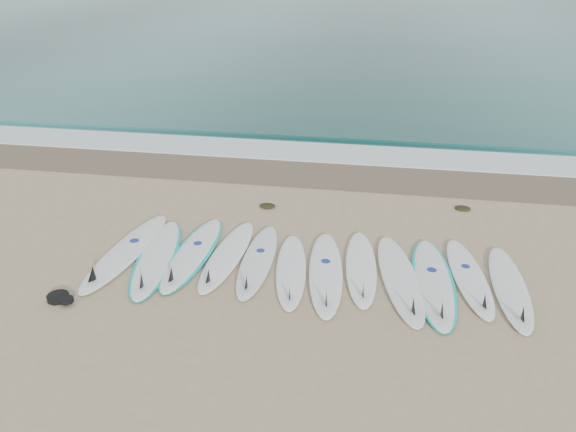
% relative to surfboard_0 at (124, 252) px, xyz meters
% --- Properties ---
extents(ground, '(120.00, 120.00, 0.00)m').
position_rel_surfboard_0_xyz_m(ground, '(3.15, 0.14, -0.06)').
color(ground, tan).
extents(ocean, '(120.00, 55.00, 0.03)m').
position_rel_surfboard_0_xyz_m(ocean, '(3.15, 32.64, -0.05)').
color(ocean, '#1E5552').
rests_on(ocean, ground).
extents(wet_sand_band, '(120.00, 1.80, 0.01)m').
position_rel_surfboard_0_xyz_m(wet_sand_band, '(3.15, 4.24, -0.06)').
color(wet_sand_band, brown).
rests_on(wet_sand_band, ground).
extents(foam_band, '(120.00, 1.40, 0.04)m').
position_rel_surfboard_0_xyz_m(foam_band, '(3.15, 5.64, -0.04)').
color(foam_band, silver).
rests_on(foam_band, ground).
extents(wave_crest, '(120.00, 1.00, 0.10)m').
position_rel_surfboard_0_xyz_m(wave_crest, '(3.15, 7.14, -0.01)').
color(wave_crest, '#1E5552').
rests_on(wave_crest, ground).
extents(surfboard_0, '(0.81, 2.87, 0.36)m').
position_rel_surfboard_0_xyz_m(surfboard_0, '(0.00, 0.00, 0.00)').
color(surfboard_0, white).
rests_on(surfboard_0, ground).
extents(surfboard_1, '(1.04, 2.73, 0.34)m').
position_rel_surfboard_0_xyz_m(surfboard_1, '(0.59, -0.07, -0.01)').
color(surfboard_1, white).
rests_on(surfboard_1, ground).
extents(surfboard_2, '(0.70, 2.62, 0.33)m').
position_rel_surfboard_0_xyz_m(surfboard_2, '(1.14, 0.17, -0.01)').
color(surfboard_2, white).
rests_on(surfboard_2, ground).
extents(surfboard_3, '(0.67, 2.51, 0.32)m').
position_rel_surfboard_0_xyz_m(surfboard_3, '(1.73, 0.17, -0.01)').
color(surfboard_3, white).
rests_on(surfboard_3, ground).
extents(surfboard_4, '(0.56, 2.46, 0.31)m').
position_rel_surfboard_0_xyz_m(surfboard_4, '(2.28, 0.09, -0.01)').
color(surfboard_4, silver).
rests_on(surfboard_4, ground).
extents(surfboard_5, '(0.80, 2.38, 0.30)m').
position_rel_surfboard_0_xyz_m(surfboard_5, '(2.88, -0.11, -0.01)').
color(surfboard_5, white).
rests_on(surfboard_5, ground).
extents(surfboard_6, '(0.82, 2.64, 0.33)m').
position_rel_surfboard_0_xyz_m(surfboard_6, '(3.44, -0.10, -0.01)').
color(surfboard_6, white).
rests_on(surfboard_6, ground).
extents(surfboard_7, '(0.69, 2.43, 0.31)m').
position_rel_surfboard_0_xyz_m(surfboard_7, '(3.98, 0.15, -0.01)').
color(surfboard_7, white).
rests_on(surfboard_7, ground).
extents(surfboard_8, '(1.01, 2.73, 0.34)m').
position_rel_surfboard_0_xyz_m(surfboard_8, '(4.61, -0.08, -0.00)').
color(surfboard_8, white).
rests_on(surfboard_8, ground).
extents(surfboard_9, '(0.76, 2.69, 0.34)m').
position_rel_surfboard_0_xyz_m(surfboard_9, '(5.11, -0.06, -0.01)').
color(surfboard_9, white).
rests_on(surfboard_9, ground).
extents(surfboard_10, '(0.77, 2.44, 0.31)m').
position_rel_surfboard_0_xyz_m(surfboard_10, '(5.68, 0.15, -0.01)').
color(surfboard_10, white).
rests_on(surfboard_10, ground).
extents(surfboard_11, '(0.51, 2.46, 0.31)m').
position_rel_surfboard_0_xyz_m(surfboard_11, '(6.25, -0.05, -0.01)').
color(surfboard_11, white).
rests_on(surfboard_11, ground).
extents(seaweed_near, '(0.32, 0.25, 0.06)m').
position_rel_surfboard_0_xyz_m(seaweed_near, '(2.01, 2.29, -0.03)').
color(seaweed_near, black).
rests_on(seaweed_near, ground).
extents(seaweed_far, '(0.31, 0.24, 0.06)m').
position_rel_surfboard_0_xyz_m(seaweed_far, '(5.86, 2.83, -0.03)').
color(seaweed_far, black).
rests_on(seaweed_far, ground).
extents(leash_coil, '(0.46, 0.36, 0.11)m').
position_rel_surfboard_0_xyz_m(leash_coil, '(-0.38, -1.42, -0.01)').
color(leash_coil, black).
rests_on(leash_coil, ground).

